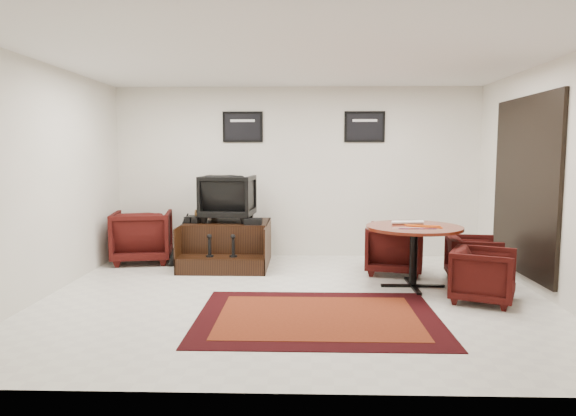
{
  "coord_description": "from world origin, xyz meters",
  "views": [
    {
      "loc": [
        0.1,
        -6.03,
        1.73
      ],
      "look_at": [
        -0.11,
        0.9,
        0.98
      ],
      "focal_mm": 32.0,
      "sensor_mm": 36.0,
      "label": 1
    }
  ],
  "objects_px": {
    "table_chair_back": "(395,246)",
    "table_chair_corner": "(484,273)",
    "table_chair_window": "(473,256)",
    "shine_podium": "(227,245)",
    "shine_chair": "(228,195)",
    "armchair_side": "(142,234)",
    "meeting_table": "(414,233)"
  },
  "relations": [
    {
      "from": "armchair_side",
      "to": "table_chair_back",
      "type": "relative_size",
      "value": 1.14
    },
    {
      "from": "shine_podium",
      "to": "meeting_table",
      "type": "relative_size",
      "value": 1.09
    },
    {
      "from": "shine_chair",
      "to": "armchair_side",
      "type": "relative_size",
      "value": 0.89
    },
    {
      "from": "table_chair_window",
      "to": "table_chair_corner",
      "type": "height_order",
      "value": "table_chair_corner"
    },
    {
      "from": "armchair_side",
      "to": "table_chair_back",
      "type": "distance_m",
      "value": 3.92
    },
    {
      "from": "shine_chair",
      "to": "table_chair_back",
      "type": "height_order",
      "value": "shine_chair"
    },
    {
      "from": "table_chair_window",
      "to": "table_chair_corner",
      "type": "relative_size",
      "value": 0.97
    },
    {
      "from": "table_chair_window",
      "to": "shine_chair",
      "type": "bearing_deg",
      "value": 80.23
    },
    {
      "from": "table_chair_back",
      "to": "meeting_table",
      "type": "bearing_deg",
      "value": 111.52
    },
    {
      "from": "table_chair_back",
      "to": "table_chair_window",
      "type": "xyz_separation_m",
      "value": [
        0.98,
        -0.41,
        -0.06
      ]
    },
    {
      "from": "meeting_table",
      "to": "table_chair_window",
      "type": "xyz_separation_m",
      "value": [
        0.88,
        0.35,
        -0.37
      ]
    },
    {
      "from": "shine_chair",
      "to": "table_chair_back",
      "type": "relative_size",
      "value": 1.02
    },
    {
      "from": "table_chair_corner",
      "to": "table_chair_window",
      "type": "bearing_deg",
      "value": 12.87
    },
    {
      "from": "shine_podium",
      "to": "table_chair_corner",
      "type": "distance_m",
      "value": 3.79
    },
    {
      "from": "meeting_table",
      "to": "table_chair_back",
      "type": "height_order",
      "value": "meeting_table"
    },
    {
      "from": "shine_chair",
      "to": "armchair_side",
      "type": "distance_m",
      "value": 1.5
    },
    {
      "from": "meeting_table",
      "to": "table_chair_back",
      "type": "relative_size",
      "value": 1.54
    },
    {
      "from": "armchair_side",
      "to": "table_chair_corner",
      "type": "xyz_separation_m",
      "value": [
        4.63,
        -2.07,
        -0.11
      ]
    },
    {
      "from": "meeting_table",
      "to": "table_chair_corner",
      "type": "bearing_deg",
      "value": -44.04
    },
    {
      "from": "shine_podium",
      "to": "armchair_side",
      "type": "relative_size",
      "value": 1.47
    },
    {
      "from": "shine_chair",
      "to": "table_chair_corner",
      "type": "relative_size",
      "value": 1.16
    },
    {
      "from": "shine_podium",
      "to": "armchair_side",
      "type": "height_order",
      "value": "armchair_side"
    },
    {
      "from": "table_chair_back",
      "to": "table_chair_corner",
      "type": "distance_m",
      "value": 1.61
    },
    {
      "from": "armchair_side",
      "to": "table_chair_corner",
      "type": "distance_m",
      "value": 5.07
    },
    {
      "from": "meeting_table",
      "to": "table_chair_back",
      "type": "bearing_deg",
      "value": 97.35
    },
    {
      "from": "table_chair_window",
      "to": "shine_podium",
      "type": "bearing_deg",
      "value": 82.34
    },
    {
      "from": "armchair_side",
      "to": "table_chair_window",
      "type": "xyz_separation_m",
      "value": [
        4.84,
        -1.07,
        -0.12
      ]
    },
    {
      "from": "shine_podium",
      "to": "armchair_side",
      "type": "xyz_separation_m",
      "value": [
        -1.37,
        0.14,
        0.15
      ]
    },
    {
      "from": "shine_chair",
      "to": "meeting_table",
      "type": "relative_size",
      "value": 0.66
    },
    {
      "from": "shine_podium",
      "to": "meeting_table",
      "type": "distance_m",
      "value": 2.92
    },
    {
      "from": "shine_chair",
      "to": "table_chair_corner",
      "type": "xyz_separation_m",
      "value": [
        3.26,
        -2.06,
        -0.72
      ]
    },
    {
      "from": "armchair_side",
      "to": "table_chair_corner",
      "type": "bearing_deg",
      "value": 145.46
    }
  ]
}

